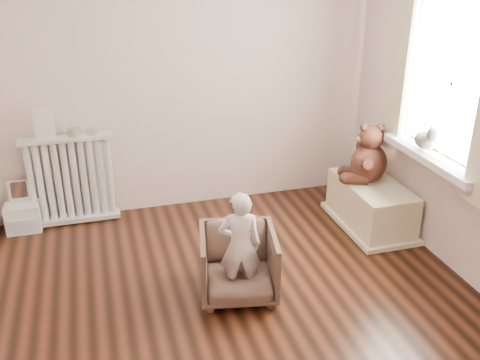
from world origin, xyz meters
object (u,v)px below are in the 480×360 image
object	(u,v)px
armchair	(238,264)
teddy_bear	(370,155)
child	(240,246)
plush_cat	(426,138)
radiator	(72,184)
toy_bench	(371,205)
toy_vanity	(21,203)

from	to	relation	value
armchair	teddy_bear	world-z (taller)	teddy_bear
child	plush_cat	size ratio (longest dim) A/B	3.26
radiator	teddy_bear	distance (m)	2.71
radiator	plush_cat	world-z (taller)	plush_cat
radiator	toy_bench	size ratio (longest dim) A/B	0.95
radiator	toy_bench	bearing A→B (deg)	-17.10
toy_bench	teddy_bear	bearing A→B (deg)	103.97
radiator	toy_bench	distance (m)	2.75
toy_bench	teddy_bear	world-z (taller)	teddy_bear
radiator	teddy_bear	bearing A→B (deg)	-15.64
radiator	teddy_bear	world-z (taller)	teddy_bear
teddy_bear	toy_vanity	bearing A→B (deg)	-172.83
radiator	teddy_bear	xyz separation A→B (m)	(2.60, -0.73, 0.28)
armchair	child	distance (m)	0.19
child	teddy_bear	size ratio (longest dim) A/B	1.57
radiator	child	xyz separation A→B (m)	(1.16, -1.55, 0.05)
plush_cat	armchair	bearing A→B (deg)	-152.30
child	plush_cat	xyz separation A→B (m)	(1.60, 0.27, 0.56)
child	toy_vanity	bearing A→B (deg)	-32.45
toy_vanity	plush_cat	world-z (taller)	plush_cat
toy_vanity	plush_cat	bearing A→B (deg)	-21.23
armchair	child	bearing A→B (deg)	-79.07
armchair	plush_cat	world-z (taller)	plush_cat
armchair	child	size ratio (longest dim) A/B	0.68
toy_bench	plush_cat	size ratio (longest dim) A/B	3.48
toy_vanity	teddy_bear	size ratio (longest dim) A/B	0.89
radiator	plush_cat	size ratio (longest dim) A/B	3.31
child	teddy_bear	xyz separation A→B (m)	(1.44, 0.82, 0.23)
radiator	child	world-z (taller)	child
toy_bench	plush_cat	xyz separation A→B (m)	(0.14, -0.47, 0.80)
plush_cat	teddy_bear	bearing A→B (deg)	125.95
toy_vanity	teddy_bear	bearing A→B (deg)	-12.88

